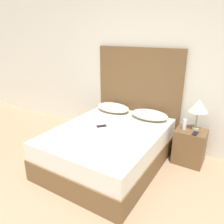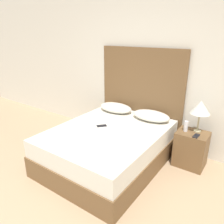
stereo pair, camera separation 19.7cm
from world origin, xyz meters
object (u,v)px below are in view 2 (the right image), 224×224
at_px(table_lamp, 201,108).
at_px(nightstand, 191,149).
at_px(phone_on_bed, 102,126).
at_px(bed, 108,147).
at_px(phone_on_nightstand, 196,136).

bearing_deg(table_lamp, nightstand, -116.01).
distance_m(phone_on_bed, table_lamp, 1.48).
height_order(phone_on_bed, table_lamp, table_lamp).
bearing_deg(table_lamp, bed, -145.31).
bearing_deg(phone_on_nightstand, table_lamp, 101.28).
height_order(phone_on_bed, phone_on_nightstand, phone_on_bed).
bearing_deg(phone_on_nightstand, nightstand, 126.85).
bearing_deg(phone_on_nightstand, phone_on_bed, -157.07).
bearing_deg(phone_on_bed, bed, -15.48).
height_order(phone_on_bed, nightstand, phone_on_bed).
xyz_separation_m(phone_on_bed, phone_on_nightstand, (1.28, 0.54, -0.03)).
bearing_deg(nightstand, table_lamp, 63.99).
xyz_separation_m(bed, phone_on_nightstand, (1.12, 0.59, 0.27)).
xyz_separation_m(nightstand, table_lamp, (0.04, 0.07, 0.65)).
distance_m(bed, phone_on_nightstand, 1.29).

